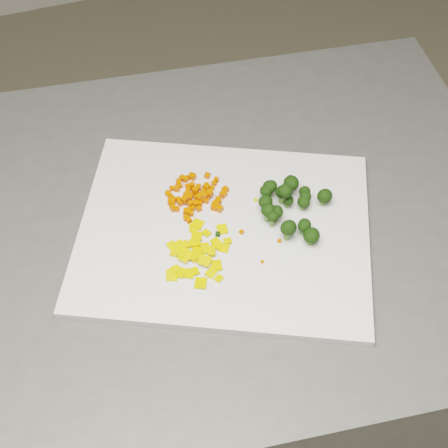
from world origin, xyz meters
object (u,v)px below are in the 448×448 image
object	(u,v)px
cutting_board	(224,230)
carrot_pile	(196,193)
counter_block	(200,353)
pepper_pile	(198,250)
broccoli_pile	(294,205)

from	to	relation	value
cutting_board	carrot_pile	world-z (taller)	carrot_pile
counter_block	pepper_pile	bearing A→B (deg)	-99.13
cutting_board	broccoli_pile	xyz separation A→B (m)	(0.10, -0.01, 0.03)
counter_block	cutting_board	bearing A→B (deg)	-46.17
cutting_board	pepper_pile	bearing A→B (deg)	-149.62
carrot_pile	broccoli_pile	xyz separation A→B (m)	(0.12, -0.08, 0.01)
counter_block	broccoli_pile	size ratio (longest dim) A/B	8.93
counter_block	carrot_pile	xyz separation A→B (m)	(0.02, 0.03, 0.47)
broccoli_pile	pepper_pile	bearing A→B (deg)	-173.36
counter_block	cutting_board	distance (m)	0.46
carrot_pile	pepper_pile	bearing A→B (deg)	-106.49
pepper_pile	broccoli_pile	xyz separation A→B (m)	(0.15, 0.02, 0.02)
counter_block	broccoli_pile	xyz separation A→B (m)	(0.14, -0.05, 0.49)
cutting_board	carrot_pile	xyz separation A→B (m)	(-0.02, 0.07, 0.02)
counter_block	cutting_board	size ratio (longest dim) A/B	2.38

